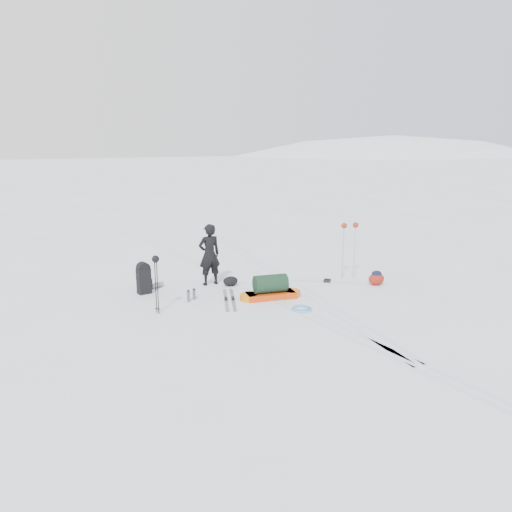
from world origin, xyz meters
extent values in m
plane|color=white|center=(0.00, 0.00, 0.00)|extent=(200.00, 200.00, 0.00)
ellipsoid|color=white|center=(90.00, 90.00, -75.00)|extent=(256.00, 192.00, 160.00)
cube|color=silver|center=(-0.12, 0.00, 0.00)|extent=(1.40, 17.97, 0.01)
cube|color=silver|center=(0.12, 0.00, 0.00)|extent=(1.40, 17.97, 0.01)
cube|color=silver|center=(1.28, 2.00, 0.00)|extent=(2.09, 13.88, 0.01)
cube|color=silver|center=(1.52, 2.00, 0.00)|extent=(2.09, 13.88, 0.01)
imported|color=black|center=(-0.78, 1.31, 0.81)|extent=(0.60, 0.40, 1.63)
cube|color=#D23E0C|center=(0.04, -0.47, 0.07)|extent=(1.26, 0.72, 0.15)
cylinder|color=orange|center=(0.57, -0.58, 0.07)|extent=(0.51, 0.51, 0.15)
cylinder|color=orange|center=(-0.49, -0.37, 0.07)|extent=(0.51, 0.51, 0.15)
cylinder|color=black|center=(0.04, -0.47, 0.37)|extent=(0.86, 0.59, 0.44)
cube|color=black|center=(-2.54, 1.35, 0.32)|extent=(0.34, 0.26, 0.63)
cylinder|color=black|center=(-2.54, 1.35, 0.65)|extent=(0.33, 0.25, 0.31)
cube|color=black|center=(-2.38, 1.39, 0.23)|extent=(0.09, 0.17, 0.27)
cylinder|color=gray|center=(-2.17, 1.67, 0.07)|extent=(0.51, 0.31, 0.14)
cylinder|color=black|center=(-2.70, -0.17, 0.61)|extent=(0.03, 0.03, 1.21)
cylinder|color=black|center=(-2.68, -0.25, 0.61)|extent=(0.03, 0.03, 1.21)
torus|color=black|center=(-2.70, -0.17, 0.09)|extent=(0.11, 0.11, 0.01)
torus|color=black|center=(-2.68, -0.25, 0.09)|extent=(0.11, 0.11, 0.01)
sphere|color=black|center=(-2.69, -0.22, 1.23)|extent=(0.16, 0.16, 0.16)
cylinder|color=#ADAEB4|center=(2.66, 0.09, 0.73)|extent=(0.03, 0.03, 1.46)
cylinder|color=silver|center=(3.00, 0.02, 0.73)|extent=(0.03, 0.03, 1.46)
torus|color=#A8ABAF|center=(2.66, 0.09, 0.11)|extent=(0.11, 0.11, 0.01)
torus|color=#A5A6AC|center=(3.00, 0.02, 0.11)|extent=(0.11, 0.11, 0.01)
sphere|color=maroon|center=(2.66, 0.09, 1.48)|extent=(0.16, 0.16, 0.16)
sphere|color=maroon|center=(3.00, 0.02, 1.48)|extent=(0.16, 0.16, 0.16)
cube|color=gray|center=(-0.82, -0.17, 0.01)|extent=(0.72, 1.59, 0.02)
cube|color=#93969B|center=(-0.97, -0.10, 0.01)|extent=(0.72, 1.59, 0.02)
cube|color=black|center=(-0.82, -0.17, 0.04)|extent=(0.13, 0.18, 0.05)
cube|color=black|center=(-0.97, -0.10, 0.04)|extent=(0.13, 0.18, 0.05)
cube|color=#BBBDC2|center=(2.03, -0.07, 0.01)|extent=(1.40, 1.28, 0.02)
cube|color=silver|center=(2.15, 0.07, 0.01)|extent=(1.40, 1.28, 0.02)
cube|color=black|center=(2.03, -0.07, 0.04)|extent=(0.18, 0.17, 0.05)
cube|color=black|center=(2.15, 0.07, 0.04)|extent=(0.18, 0.17, 0.05)
torus|color=#57B3D5|center=(0.23, -1.55, 0.02)|extent=(0.53, 0.53, 0.05)
torus|color=#619DEC|center=(0.24, -1.51, 0.04)|extent=(0.42, 0.42, 0.04)
ellipsoid|color=maroon|center=(3.07, -0.83, 0.16)|extent=(0.55, 0.49, 0.32)
ellipsoid|color=black|center=(3.07, -0.83, 0.31)|extent=(0.35, 0.32, 0.16)
cylinder|color=#5B5F63|center=(-1.80, 0.21, 0.13)|extent=(0.09, 0.09, 0.26)
cylinder|color=slate|center=(-1.62, 0.32, 0.12)|extent=(0.09, 0.09, 0.24)
cylinder|color=black|center=(-1.80, 0.21, 0.27)|extent=(0.07, 0.07, 0.03)
cylinder|color=black|center=(-1.62, 0.32, 0.25)|extent=(0.07, 0.07, 0.03)
ellipsoid|color=black|center=(-0.35, 0.94, 0.13)|extent=(0.49, 0.44, 0.25)
camera|label=1|loc=(-5.78, -10.45, 3.74)|focal=35.00mm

